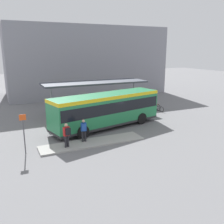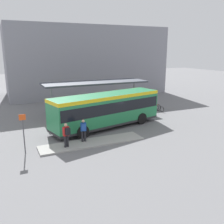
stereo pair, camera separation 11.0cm
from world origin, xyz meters
The scene contains 12 objects.
ground_plane centered at (0.00, 0.00, 0.00)m, with size 120.00×120.00×0.00m, color slate.
curb_island centered at (-2.64, -3.32, 0.06)m, with size 8.09×1.80×0.12m.
city_bus centered at (0.01, 0.00, 1.82)m, with size 10.94×4.80×3.12m.
pedestrian_waiting centered at (-4.67, -3.54, 1.15)m, with size 0.51×0.55×1.79m.
pedestrian_companion centered at (-3.21, -2.97, 1.12)m, with size 0.46×0.50×1.74m.
bicycle_black centered at (8.03, 3.14, 0.33)m, with size 0.48×1.52×0.66m.
bicycle_orange centered at (8.09, 3.99, 0.39)m, with size 0.48×1.80×0.78m.
bicycle_green centered at (8.09, 4.83, 0.39)m, with size 0.48×1.81×0.78m.
station_shelter centered at (1.09, 5.66, 3.39)m, with size 11.66×3.45×3.52m.
potted_planter_near_shelter centered at (-3.72, 3.23, 0.67)m, with size 1.00×1.00×1.33m.
platform_sign centered at (-7.53, -3.17, 1.56)m, with size 0.44×0.08×2.80m.
station_building centered at (4.55, 19.14, 5.24)m, with size 24.47×10.22×10.48m.
Camera 1 is at (-8.84, -20.27, 6.99)m, focal length 40.00 mm.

